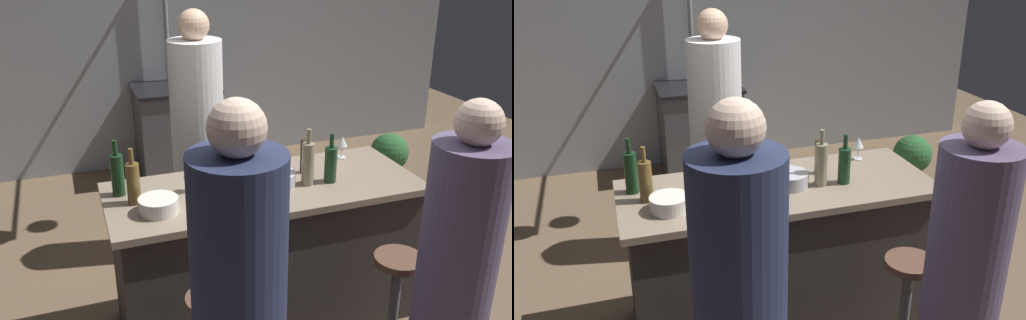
% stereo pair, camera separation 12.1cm
% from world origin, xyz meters
% --- Properties ---
extents(ground_plane, '(9.00, 9.00, 0.00)m').
position_xyz_m(ground_plane, '(0.00, 0.00, 0.00)').
color(ground_plane, brown).
extents(back_wall, '(6.40, 0.16, 2.60)m').
position_xyz_m(back_wall, '(0.00, 2.85, 1.30)').
color(back_wall, '#9EA3A8').
rests_on(back_wall, ground_plane).
extents(kitchen_island, '(1.80, 0.72, 0.90)m').
position_xyz_m(kitchen_island, '(0.00, 0.00, 0.45)').
color(kitchen_island, '#332D2B').
rests_on(kitchen_island, ground_plane).
extents(stove_range, '(0.80, 0.64, 0.89)m').
position_xyz_m(stove_range, '(0.00, 2.45, 0.45)').
color(stove_range, '#47474C').
rests_on(stove_range, ground_plane).
extents(chef, '(0.38, 0.38, 1.79)m').
position_xyz_m(chef, '(-0.15, 0.97, 0.83)').
color(chef, white).
rests_on(chef, ground_plane).
extents(bar_stool_right, '(0.28, 0.28, 0.68)m').
position_xyz_m(bar_stool_right, '(0.51, -0.62, 0.38)').
color(bar_stool_right, '#4C4C51').
rests_on(bar_stool_right, ground_plane).
extents(guest_right, '(0.34, 0.34, 1.63)m').
position_xyz_m(guest_right, '(0.53, -1.01, 0.76)').
color(guest_right, '#594C6B').
rests_on(guest_right, ground_plane).
extents(overhead_pot_rack, '(0.58, 1.49, 2.17)m').
position_xyz_m(overhead_pot_rack, '(-0.06, 2.00, 1.63)').
color(overhead_pot_rack, gray).
rests_on(overhead_pot_rack, ground_plane).
extents(potted_plant, '(0.36, 0.36, 0.52)m').
position_xyz_m(potted_plant, '(1.81, 1.45, 0.30)').
color(potted_plant, brown).
rests_on(potted_plant, ground_plane).
extents(cutting_board, '(0.32, 0.22, 0.02)m').
position_xyz_m(cutting_board, '(-0.18, 0.18, 0.91)').
color(cutting_board, '#997047').
rests_on(cutting_board, kitchen_island).
extents(pepper_mill, '(0.05, 0.05, 0.21)m').
position_xyz_m(pepper_mill, '(0.29, 0.10, 1.01)').
color(pepper_mill, '#382319').
rests_on(pepper_mill, kitchen_island).
extents(wine_bottle_green, '(0.07, 0.07, 0.29)m').
position_xyz_m(wine_bottle_green, '(0.37, -0.08, 1.01)').
color(wine_bottle_green, '#193D23').
rests_on(wine_bottle_green, kitchen_island).
extents(wine_bottle_white, '(0.07, 0.07, 0.33)m').
position_xyz_m(wine_bottle_white, '(0.24, -0.07, 1.03)').
color(wine_bottle_white, gray).
rests_on(wine_bottle_white, kitchen_island).
extents(wine_bottle_amber, '(0.07, 0.07, 0.31)m').
position_xyz_m(wine_bottle_amber, '(-0.73, 0.03, 1.02)').
color(wine_bottle_amber, brown).
rests_on(wine_bottle_amber, kitchen_island).
extents(wine_bottle_red, '(0.07, 0.07, 0.32)m').
position_xyz_m(wine_bottle_red, '(-0.80, 0.16, 1.02)').
color(wine_bottle_red, '#143319').
rests_on(wine_bottle_red, kitchen_island).
extents(wine_bottle_dark, '(0.07, 0.07, 0.30)m').
position_xyz_m(wine_bottle_dark, '(-0.04, -0.16, 1.01)').
color(wine_bottle_dark, black).
rests_on(wine_bottle_dark, kitchen_island).
extents(wine_glass_near_left_guest, '(0.07, 0.07, 0.15)m').
position_xyz_m(wine_glass_near_left_guest, '(0.62, 0.23, 1.01)').
color(wine_glass_near_left_guest, silver).
rests_on(wine_glass_near_left_guest, kitchen_island).
extents(wine_glass_by_chef, '(0.07, 0.07, 0.15)m').
position_xyz_m(wine_glass_by_chef, '(-0.42, 0.07, 1.01)').
color(wine_glass_by_chef, silver).
rests_on(wine_glass_by_chef, kitchen_island).
extents(mixing_bowl_ceramic, '(0.21, 0.21, 0.08)m').
position_xyz_m(mixing_bowl_ceramic, '(-0.63, -0.12, 0.94)').
color(mixing_bowl_ceramic, silver).
rests_on(mixing_bowl_ceramic, kitchen_island).
extents(mixing_bowl_wooden, '(0.19, 0.19, 0.06)m').
position_xyz_m(mixing_bowl_wooden, '(-0.28, -0.16, 0.93)').
color(mixing_bowl_wooden, brown).
rests_on(mixing_bowl_wooden, kitchen_island).
extents(mixing_bowl_steel, '(0.22, 0.22, 0.08)m').
position_xyz_m(mixing_bowl_steel, '(0.06, -0.02, 0.94)').
color(mixing_bowl_steel, '#B7B7BC').
rests_on(mixing_bowl_steel, kitchen_island).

